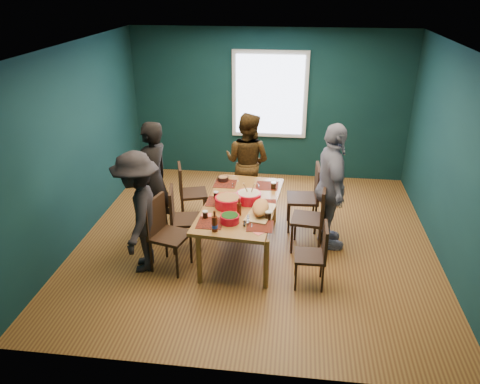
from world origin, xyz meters
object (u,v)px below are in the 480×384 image
at_px(person_right, 331,188).
at_px(chair_left_near, 163,228).
at_px(chair_left_far, 187,188).
at_px(chair_left_mid, 180,214).
at_px(chair_right_far, 309,193).
at_px(bowl_dumpling, 249,197).
at_px(chair_right_mid, 315,214).
at_px(bowl_salad, 228,202).
at_px(chair_right_near, 317,251).
at_px(cutting_board, 261,209).
at_px(dining_table, 241,207).
at_px(bowl_herbs, 230,218).
at_px(person_far_left, 153,181).
at_px(person_back, 247,162).
at_px(person_near_left, 138,213).

bearing_deg(person_right, chair_left_near, 101.37).
xyz_separation_m(chair_left_far, chair_left_mid, (0.08, -0.84, -0.00)).
distance_m(chair_right_far, bowl_dumpling, 1.09).
xyz_separation_m(chair_right_mid, bowl_salad, (-1.15, -0.24, 0.23)).
height_order(chair_right_far, chair_right_mid, chair_right_far).
bearing_deg(chair_right_near, chair_left_far, 141.90).
xyz_separation_m(chair_left_far, cutting_board, (1.20, -1.04, 0.25)).
distance_m(dining_table, person_right, 1.25).
height_order(person_right, bowl_herbs, person_right).
bearing_deg(cutting_board, chair_right_far, 68.85).
bearing_deg(cutting_board, person_right, 41.51).
xyz_separation_m(chair_right_mid, person_far_left, (-2.28, 0.13, 0.31)).
relative_size(person_far_left, person_back, 1.08).
distance_m(chair_left_near, bowl_herbs, 0.88).
distance_m(chair_right_mid, bowl_salad, 1.20).
relative_size(person_near_left, bowl_herbs, 6.67).
distance_m(chair_right_mid, person_back, 1.61).
height_order(chair_right_mid, cutting_board, chair_right_mid).
bearing_deg(chair_left_far, person_back, 15.46).
distance_m(dining_table, bowl_herbs, 0.57).
bearing_deg(bowl_salad, person_far_left, 161.78).
height_order(chair_right_far, bowl_dumpling, bowl_dumpling).
relative_size(chair_left_far, person_far_left, 0.53).
relative_size(chair_left_mid, chair_right_mid, 0.95).
height_order(chair_left_near, person_back, person_back).
bearing_deg(chair_left_mid, chair_right_near, -30.31).
xyz_separation_m(chair_right_near, person_far_left, (-2.29, 0.96, 0.38)).
xyz_separation_m(dining_table, bowl_dumpling, (0.10, 0.05, 0.14)).
xyz_separation_m(person_far_left, bowl_herbs, (1.21, -0.80, -0.10)).
distance_m(chair_left_mid, bowl_herbs, 0.93).
bearing_deg(chair_right_far, person_right, -63.24).
relative_size(person_right, bowl_salad, 5.17).
xyz_separation_m(chair_left_near, cutting_board, (1.21, 0.27, 0.22)).
xyz_separation_m(dining_table, chair_right_mid, (1.00, 0.11, -0.09)).
bearing_deg(chair_left_near, person_far_left, 129.31).
relative_size(bowl_herbs, cutting_board, 0.33).
bearing_deg(bowl_dumpling, chair_right_near, -40.08).
bearing_deg(person_near_left, chair_right_near, 77.39).
bearing_deg(person_back, bowl_salad, 105.97).
height_order(person_near_left, bowl_salad, person_near_left).
bearing_deg(person_near_left, chair_left_mid, 134.32).
bearing_deg(chair_left_mid, chair_left_near, -112.48).
bearing_deg(person_far_left, person_back, 154.06).
relative_size(chair_right_near, cutting_board, 1.13).
bearing_deg(cutting_board, person_near_left, -156.20).
distance_m(chair_left_mid, bowl_salad, 0.73).
height_order(person_near_left, bowl_herbs, person_near_left).
bearing_deg(chair_left_mid, person_far_left, 133.26).
xyz_separation_m(bowl_dumpling, bowl_herbs, (-0.17, -0.60, -0.02)).
bearing_deg(chair_left_mid, person_back, 49.57).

